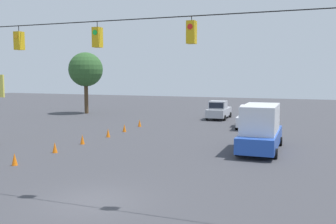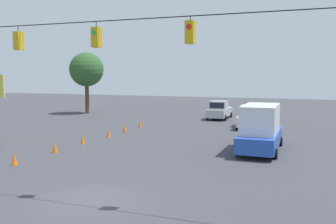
# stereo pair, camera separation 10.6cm
# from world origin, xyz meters

# --- Properties ---
(ground_plane) EXTENTS (140.00, 140.00, 0.00)m
(ground_plane) POSITION_xyz_m (0.00, 0.00, 0.00)
(ground_plane) COLOR #3D3D42
(overhead_signal_span) EXTENTS (23.29, 0.38, 7.84)m
(overhead_signal_span) POSITION_xyz_m (-0.02, -0.63, 4.88)
(overhead_signal_span) COLOR #4C473D
(overhead_signal_span) RESTS_ON ground_plane
(pickup_truck_silver_withflow_deep) EXTENTS (2.35, 5.46, 2.12)m
(pickup_truck_silver_withflow_deep) POSITION_xyz_m (1.50, -29.83, 0.98)
(pickup_truck_silver_withflow_deep) COLOR #A8AAB2
(pickup_truck_silver_withflow_deep) RESTS_ON ground_plane
(box_truck_blue_oncoming_far) EXTENTS (2.59, 7.00, 3.15)m
(box_truck_blue_oncoming_far) POSITION_xyz_m (-5.23, -12.69, 1.54)
(box_truck_blue_oncoming_far) COLOR #234CB2
(box_truck_blue_oncoming_far) RESTS_ON ground_plane
(pickup_truck_white_oncoming_deep) EXTENTS (2.46, 5.66, 2.12)m
(pickup_truck_white_oncoming_deep) POSITION_xyz_m (-2.89, -23.93, 0.98)
(pickup_truck_white_oncoming_deep) COLOR silver
(pickup_truck_white_oncoming_deep) RESTS_ON ground_plane
(traffic_cone_nearest) EXTENTS (0.33, 0.33, 0.72)m
(traffic_cone_nearest) POSITION_xyz_m (7.41, -3.70, 0.36)
(traffic_cone_nearest) COLOR orange
(traffic_cone_nearest) RESTS_ON ground_plane
(traffic_cone_second) EXTENTS (0.33, 0.33, 0.72)m
(traffic_cone_second) POSITION_xyz_m (7.43, -7.35, 0.36)
(traffic_cone_second) COLOR orange
(traffic_cone_second) RESTS_ON ground_plane
(traffic_cone_third) EXTENTS (0.33, 0.33, 0.72)m
(traffic_cone_third) POSITION_xyz_m (7.44, -10.61, 0.36)
(traffic_cone_third) COLOR orange
(traffic_cone_third) RESTS_ON ground_plane
(traffic_cone_fourth) EXTENTS (0.33, 0.33, 0.72)m
(traffic_cone_fourth) POSITION_xyz_m (7.21, -14.03, 0.36)
(traffic_cone_fourth) COLOR orange
(traffic_cone_fourth) RESTS_ON ground_plane
(traffic_cone_fifth) EXTENTS (0.33, 0.33, 0.72)m
(traffic_cone_fifth) POSITION_xyz_m (7.26, -17.07, 0.36)
(traffic_cone_fifth) COLOR orange
(traffic_cone_fifth) RESTS_ON ground_plane
(traffic_cone_farthest) EXTENTS (0.33, 0.33, 0.72)m
(traffic_cone_farthest) POSITION_xyz_m (7.39, -20.63, 0.36)
(traffic_cone_farthest) COLOR orange
(traffic_cone_farthest) RESTS_ON ground_plane
(tree_horizon_left) EXTENTS (4.48, 4.48, 8.05)m
(tree_horizon_left) POSITION_xyz_m (19.31, -29.68, 5.77)
(tree_horizon_left) COLOR #4C3823
(tree_horizon_left) RESTS_ON ground_plane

